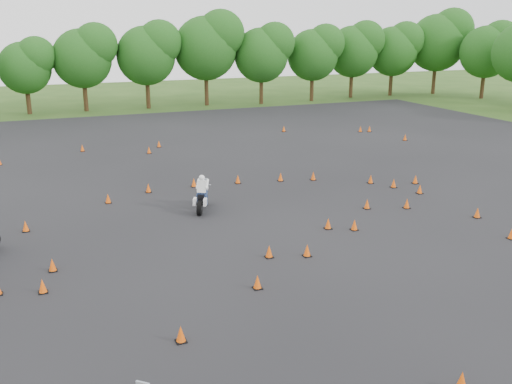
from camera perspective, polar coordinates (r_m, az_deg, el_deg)
The scene contains 5 objects.
ground at distance 22.22m, azimuth 3.89°, elevation -5.68°, with size 140.00×140.00×0.00m, color #2D5119.
asphalt_pad at distance 27.42m, azimuth -1.57°, elevation -1.30°, with size 62.00×62.00×0.00m, color black.
treeline at distance 54.44m, azimuth -8.95°, elevation 12.29°, with size 87.10×32.39×10.78m.
traffic_cones at distance 27.49m, azimuth -1.42°, elevation -0.76°, with size 36.43×32.82×0.45m.
rider_white at distance 26.57m, azimuth -5.47°, elevation -0.00°, with size 2.24×0.69×1.73m, color white, non-canonical shape.
Camera 1 is at (-9.09, -18.49, 8.34)m, focal length 40.00 mm.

